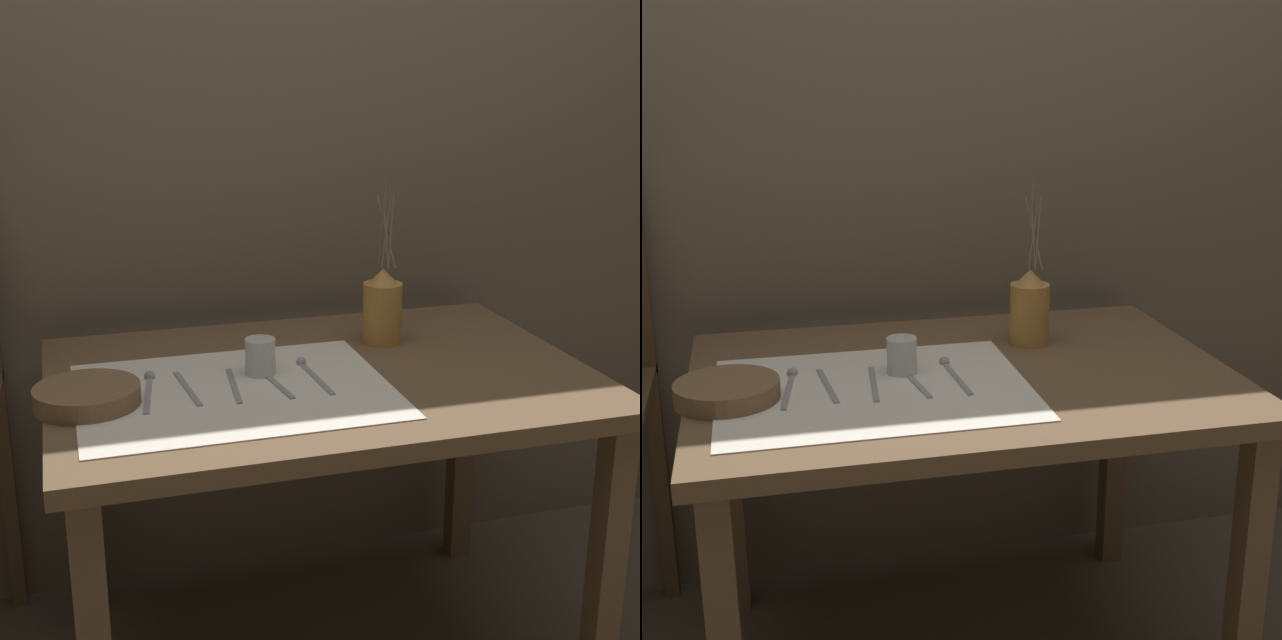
{
  "view_description": "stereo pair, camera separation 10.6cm",
  "coord_description": "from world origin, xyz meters",
  "views": [
    {
      "loc": [
        -0.54,
        -1.8,
        1.44
      ],
      "look_at": [
        -0.0,
        0.0,
        0.88
      ],
      "focal_mm": 50.0,
      "sensor_mm": 36.0,
      "label": 1
    },
    {
      "loc": [
        -0.44,
        -1.82,
        1.44
      ],
      "look_at": [
        -0.0,
        0.0,
        0.88
      ],
      "focal_mm": 50.0,
      "sensor_mm": 36.0,
      "label": 2
    }
  ],
  "objects": [
    {
      "name": "stone_wall_back",
      "position": [
        0.0,
        0.53,
        1.2
      ],
      "size": [
        7.0,
        0.06,
        2.4
      ],
      "color": "#6B5E4C",
      "rests_on": "ground_plane"
    },
    {
      "name": "wooden_table",
      "position": [
        0.0,
        0.0,
        0.66
      ],
      "size": [
        1.19,
        0.84,
        0.76
      ],
      "color": "brown",
      "rests_on": "ground_plane"
    },
    {
      "name": "linen_cloth",
      "position": [
        -0.21,
        -0.07,
        0.76
      ],
      "size": [
        0.65,
        0.51,
        0.0
      ],
      "color": "silver",
      "rests_on": "wooden_table"
    },
    {
      "name": "pitcher_with_flowers",
      "position": [
        0.21,
        0.16,
        0.85
      ],
      "size": [
        0.1,
        0.1,
        0.4
      ],
      "color": "#B7843D",
      "rests_on": "wooden_table"
    },
    {
      "name": "wooden_bowl",
      "position": [
        -0.51,
        -0.06,
        0.78
      ],
      "size": [
        0.21,
        0.21,
        0.04
      ],
      "color": "brown",
      "rests_on": "wooden_table"
    },
    {
      "name": "glass_tumbler_near",
      "position": [
        -0.13,
        0.01,
        0.8
      ],
      "size": [
        0.07,
        0.07,
        0.08
      ],
      "color": "silver",
      "rests_on": "wooden_table"
    },
    {
      "name": "spoon_inner",
      "position": [
        -0.38,
        0.01,
        0.77
      ],
      "size": [
        0.05,
        0.22,
        0.02
      ],
      "color": "#939399",
      "rests_on": "wooden_table"
    },
    {
      "name": "fork_outer",
      "position": [
        -0.3,
        -0.03,
        0.76
      ],
      "size": [
        0.03,
        0.21,
        0.0
      ],
      "color": "#939399",
      "rests_on": "wooden_table"
    },
    {
      "name": "knife_center",
      "position": [
        -0.21,
        -0.04,
        0.76
      ],
      "size": [
        0.03,
        0.21,
        0.0
      ],
      "color": "#939399",
      "rests_on": "wooden_table"
    },
    {
      "name": "fork_inner",
      "position": [
        -0.12,
        -0.05,
        0.76
      ],
      "size": [
        0.04,
        0.21,
        0.0
      ],
      "color": "#939399",
      "rests_on": "wooden_table"
    },
    {
      "name": "spoon_outer",
      "position": [
        -0.03,
        0.01,
        0.77
      ],
      "size": [
        0.03,
        0.22,
        0.02
      ],
      "color": "#939399",
      "rests_on": "wooden_table"
    }
  ]
}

